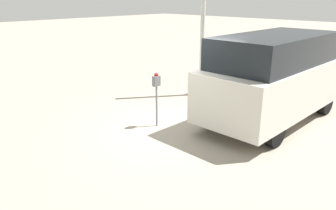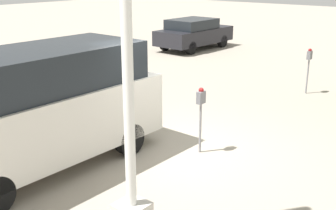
{
  "view_description": "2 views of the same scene",
  "coord_description": "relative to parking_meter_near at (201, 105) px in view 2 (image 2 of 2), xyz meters",
  "views": [
    {
      "loc": [
        -5.79,
        -5.37,
        3.27
      ],
      "look_at": [
        -1.01,
        -0.74,
        1.04
      ],
      "focal_mm": 35.0,
      "sensor_mm": 36.0,
      "label": 1
    },
    {
      "loc": [
        6.55,
        5.15,
        3.69
      ],
      "look_at": [
        -0.54,
        -0.7,
        0.75
      ],
      "focal_mm": 45.0,
      "sensor_mm": 36.0,
      "label": 2
    }
  ],
  "objects": [
    {
      "name": "parking_meter_far",
      "position": [
        -5.8,
        -0.04,
        -0.0
      ],
      "size": [
        0.2,
        0.11,
        1.42
      ],
      "rotation": [
        0.0,
        0.0,
        0.02
      ],
      "color": "gray",
      "rests_on": "ground"
    },
    {
      "name": "parking_meter_near",
      "position": [
        0.0,
        0.0,
        0.0
      ],
      "size": [
        0.2,
        0.11,
        1.43
      ],
      "rotation": [
        0.0,
        0.0,
        0.02
      ],
      "color": "gray",
      "rests_on": "ground"
    },
    {
      "name": "parked_van",
      "position": [
        2.48,
        -1.95,
        0.19
      ],
      "size": [
        4.88,
        1.98,
        2.33
      ],
      "rotation": [
        0.0,
        0.0,
        -0.01
      ],
      "color": "beige",
      "rests_on": "ground"
    },
    {
      "name": "car_distant",
      "position": [
        -9.93,
        -7.44,
        -0.28
      ],
      "size": [
        4.21,
        1.89,
        1.47
      ],
      "rotation": [
        0.0,
        0.0,
        3.12
      ],
      "color": "black",
      "rests_on": "ground"
    },
    {
      "name": "lamp_post",
      "position": [
        3.07,
        0.99,
        0.44
      ],
      "size": [
        0.44,
        0.44,
        5.08
      ],
      "color": "beige",
      "rests_on": "ground"
    },
    {
      "name": "ground_plane",
      "position": [
        0.23,
        -0.42,
        -1.05
      ],
      "size": [
        80.0,
        80.0,
        0.0
      ],
      "primitive_type": "plane",
      "color": "gray"
    }
  ]
}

